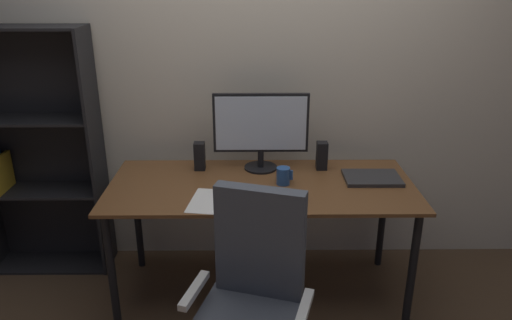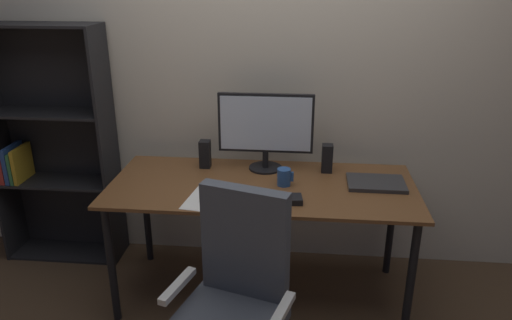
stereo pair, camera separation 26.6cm
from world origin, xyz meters
The scene contains 13 objects.
ground_plane centered at (0.00, 0.00, 0.00)m, with size 12.00×12.00×0.00m, color #4C3826.
back_wall centered at (0.00, 0.54, 1.30)m, with size 6.40×0.10×2.60m, color beige.
desk centered at (0.00, 0.00, 0.66)m, with size 1.73×0.75×0.74m.
monitor centered at (0.00, 0.23, 1.01)m, with size 0.56×0.20×0.47m.
keyboard centered at (0.00, -0.19, 0.75)m, with size 0.29×0.11×0.02m, color #B7BABC.
mouse centered at (0.20, -0.21, 0.76)m, with size 0.06×0.10×0.03m, color black.
coffee_mug centered at (0.12, 0.00, 0.79)m, with size 0.09×0.08×0.10m.
laptop centered at (0.64, 0.05, 0.75)m, with size 0.32×0.23×0.02m, color #2D2D30.
speaker_left centered at (-0.37, 0.22, 0.82)m, with size 0.06×0.07×0.17m, color black.
speaker_right centered at (0.37, 0.22, 0.82)m, with size 0.06×0.07×0.17m, color black.
paper_sheet centered at (-0.27, -0.22, 0.74)m, with size 0.21×0.30×0.00m, color white.
office_chair centered at (-0.06, -0.78, 0.46)m, with size 0.57×0.57×1.01m.
bookshelf centered at (-1.43, 0.37, 0.78)m, with size 0.77×0.28×1.58m.
Camera 1 is at (-0.05, -2.52, 1.86)m, focal length 34.14 mm.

